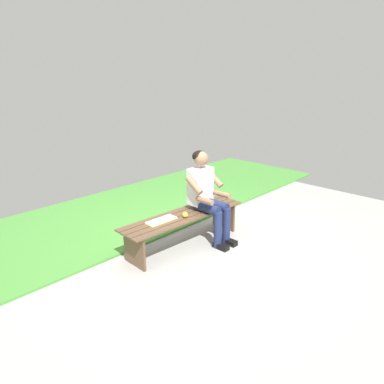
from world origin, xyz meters
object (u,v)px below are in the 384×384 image
book_open (161,221)px  person_seated (207,193)px  bench_near (184,221)px  apple (185,215)px

book_open → person_seated: bearing=171.1°
bench_near → book_open: (0.36, -0.04, 0.11)m
bench_near → apple: size_ratio=24.69×
person_seated → bench_near: bearing=-16.2°
person_seated → apple: bearing=-2.2°
person_seated → book_open: bearing=-11.4°
apple → book_open: bearing=-22.9°
bench_near → book_open: 0.38m
person_seated → book_open: (0.71, -0.14, -0.23)m
bench_near → book_open: bearing=-6.7°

